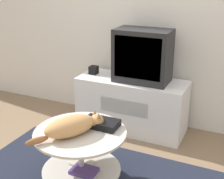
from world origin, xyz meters
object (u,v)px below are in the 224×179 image
(tv, at_px, (143,56))
(dvd_box, at_px, (101,123))
(speaker, at_px, (94,70))
(cat, at_px, (72,126))

(tv, xyz_separation_m, dvd_box, (0.00, -0.93, -0.31))
(dvd_box, bearing_deg, speaker, 120.92)
(speaker, height_order, cat, speaker)
(tv, bearing_deg, speaker, 179.58)
(speaker, xyz_separation_m, dvd_box, (0.56, -0.93, -0.09))
(tv, relative_size, cat, 1.01)
(speaker, bearing_deg, tv, -0.42)
(dvd_box, bearing_deg, cat, -122.65)
(cat, bearing_deg, speaker, 52.71)
(speaker, distance_m, cat, 1.22)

